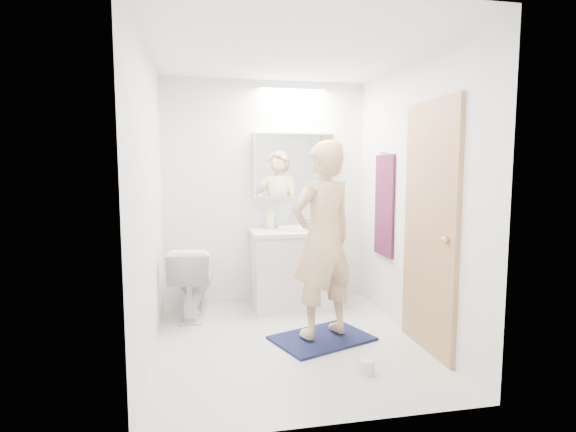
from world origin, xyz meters
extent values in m
plane|color=silver|center=(0.00, 0.00, 0.00)|extent=(2.50, 2.50, 0.00)
plane|color=white|center=(0.00, 0.00, 2.40)|extent=(2.50, 2.50, 0.00)
plane|color=white|center=(0.00, 1.25, 1.20)|extent=(2.50, 0.00, 2.50)
plane|color=white|center=(0.00, -1.25, 1.20)|extent=(2.50, 0.00, 2.50)
plane|color=white|center=(-1.10, 0.00, 1.20)|extent=(0.00, 2.50, 2.50)
plane|color=white|center=(1.10, 0.00, 1.20)|extent=(0.00, 2.50, 2.50)
cube|color=silver|center=(0.27, 0.96, 0.39)|extent=(0.90, 0.55, 0.78)
cube|color=white|center=(0.27, 0.96, 0.80)|extent=(0.95, 0.58, 0.04)
cylinder|color=white|center=(0.27, 0.99, 0.84)|extent=(0.36, 0.36, 0.03)
cylinder|color=silver|center=(0.27, 1.19, 0.90)|extent=(0.02, 0.02, 0.16)
cube|color=white|center=(0.30, 1.18, 1.50)|extent=(0.88, 0.14, 0.70)
cube|color=silver|center=(0.30, 1.10, 1.50)|extent=(0.84, 0.01, 0.66)
imported|color=white|center=(-0.80, 0.85, 0.36)|extent=(0.48, 0.74, 0.71)
cube|color=#13143C|center=(0.30, 0.00, 0.01)|extent=(0.94, 0.80, 0.02)
imported|color=#D6B080|center=(0.30, 0.00, 0.87)|extent=(0.70, 0.58, 1.65)
cube|color=tan|center=(1.08, -0.35, 1.00)|extent=(0.04, 0.80, 2.00)
sphere|color=gold|center=(1.04, -0.65, 0.95)|extent=(0.06, 0.06, 0.06)
cube|color=#101434|center=(1.08, 0.55, 1.10)|extent=(0.02, 0.42, 1.00)
cylinder|color=silver|center=(1.07, 0.55, 1.62)|extent=(0.07, 0.02, 0.02)
imported|color=beige|center=(0.03, 1.11, 0.94)|extent=(0.13, 0.13, 0.25)
imported|color=#5A83C1|center=(0.06, 1.15, 0.90)|extent=(0.11, 0.11, 0.17)
imported|color=#414DC3|center=(0.47, 1.12, 0.86)|extent=(0.11, 0.11, 0.09)
cylinder|color=white|center=(0.44, -0.68, 0.05)|extent=(0.11, 0.11, 0.10)
camera|label=1|loc=(-0.71, -3.59, 1.48)|focal=27.92mm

